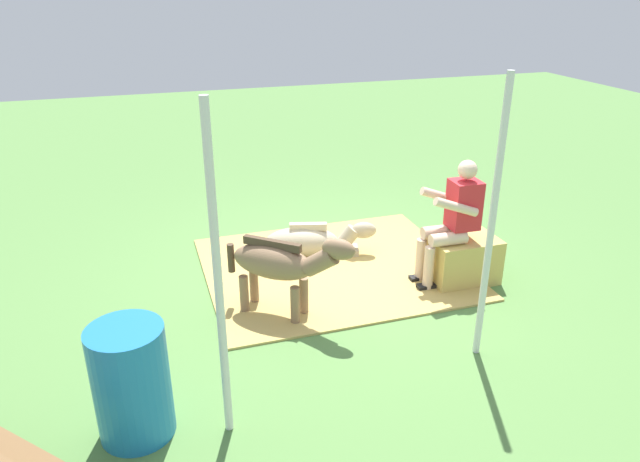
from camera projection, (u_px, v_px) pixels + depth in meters
name	position (u px, v px, depth m)	size (l,w,h in m)	color
ground_plane	(332.00, 272.00, 6.72)	(24.00, 24.00, 0.00)	#568442
hay_patch	(334.00, 268.00, 6.79)	(2.89, 2.49, 0.02)	tan
hay_bale	(462.00, 259.00, 6.45)	(0.73, 0.50, 0.50)	tan
person_seated	(453.00, 217.00, 6.20)	(0.67, 0.43, 1.38)	beige
pony_standing	(281.00, 264.00, 5.65)	(1.11, 1.01, 0.93)	#8C6B4C
pony_lying	(310.00, 241.00, 7.04)	(1.36, 0.62, 0.42)	tan
soda_bottle	(487.00, 253.00, 6.91)	(0.07, 0.07, 0.25)	#268C3F
water_barrel	(132.00, 382.00, 4.20)	(0.54, 0.54, 0.89)	#1E72B2
tent_pole_left	(492.00, 225.00, 4.81)	(0.06, 0.06, 2.47)	silver
tent_pole_right	(218.00, 282.00, 3.92)	(0.06, 0.06, 2.47)	silver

